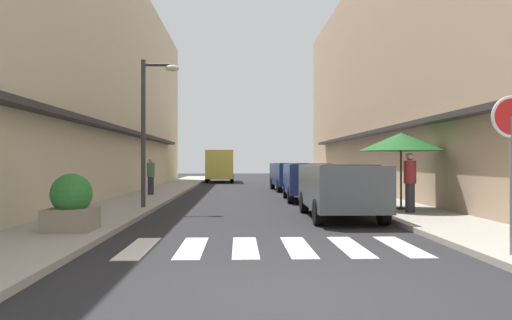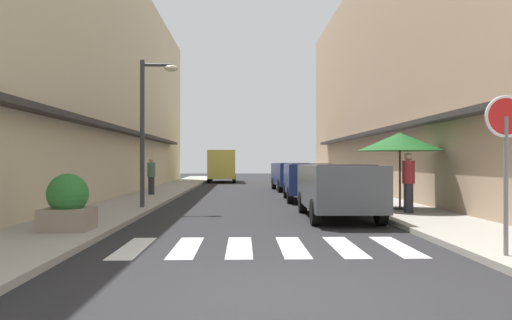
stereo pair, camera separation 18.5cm
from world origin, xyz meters
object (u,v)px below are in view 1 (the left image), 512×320
planter_corner (71,204)px  delivery_van (220,163)px  pedestrian_walking_near (410,181)px  round_street_sign (512,133)px  cafe_umbrella (401,142)px  parked_car_near (340,185)px  pedestrian_walking_far (151,175)px  parked_car_mid (308,177)px  parked_car_far (291,173)px  street_lamp (150,115)px

planter_corner → delivery_van: bearing=85.5°
delivery_van → pedestrian_walking_near: delivery_van is taller
round_street_sign → cafe_umbrella: 7.13m
parked_car_near → pedestrian_walking_far: size_ratio=2.78×
parked_car_mid → parked_car_far: bearing=90.0°
round_street_sign → street_lamp: (-6.96, 7.99, 1.00)m
parked_car_far → street_lamp: 11.81m
parked_car_near → cafe_umbrella: (2.13, 1.32, 1.21)m
parked_car_mid → planter_corner: parked_car_mid is taller
parked_car_near → parked_car_far: (0.00, 12.44, 0.00)m
parked_car_mid → delivery_van: delivery_van is taller
delivery_van → planter_corner: (-2.07, -26.08, -0.75)m
parked_car_mid → parked_car_far: 6.53m
parked_car_far → pedestrian_walking_near: (2.04, -12.12, 0.08)m
pedestrian_walking_near → pedestrian_walking_far: pedestrian_walking_near is taller
parked_car_far → cafe_umbrella: bearing=-79.2°
delivery_van → pedestrian_walking_near: size_ratio=3.25×
delivery_van → planter_corner: 26.17m
planter_corner → pedestrian_walking_near: size_ratio=0.70×
pedestrian_walking_near → pedestrian_walking_far: 11.44m
delivery_van → round_street_sign: bearing=-79.1°
street_lamp → pedestrian_walking_near: street_lamp is taller
cafe_umbrella → round_street_sign: bearing=-95.5°
parked_car_far → cafe_umbrella: (2.13, -11.12, 1.21)m
planter_corner → parked_car_near: bearing=24.6°
parked_car_far → planter_corner: (-6.23, -15.28, -0.26)m
planter_corner → pedestrian_walking_far: (-0.30, 10.75, 0.29)m
parked_car_near → pedestrian_walking_far: 10.25m
street_lamp → cafe_umbrella: street_lamp is taller
round_street_sign → cafe_umbrella: round_street_sign is taller
parked_car_near → round_street_sign: size_ratio=1.80×
delivery_van → parked_car_mid: bearing=-76.5°
parked_car_mid → street_lamp: bearing=-146.1°
delivery_van → pedestrian_walking_far: (-2.37, -15.33, -0.46)m
street_lamp → pedestrian_walking_far: 6.13m
cafe_umbrella → pedestrian_walking_near: bearing=-94.8°
round_street_sign → pedestrian_walking_near: bearing=84.4°
pedestrian_walking_far → parked_car_far: bearing=16.9°
parked_car_mid → parked_car_far: (0.00, 6.53, 0.00)m
parked_car_mid → pedestrian_walking_far: size_ratio=2.54×
delivery_van → planter_corner: size_ratio=4.62×
delivery_van → pedestrian_walking_far: delivery_van is taller
parked_car_near → round_street_sign: round_street_sign is taller
parked_car_far → delivery_van: bearing=111.1°
pedestrian_walking_near → round_street_sign: bearing=11.8°
pedestrian_walking_far → cafe_umbrella: bearing=-55.2°
street_lamp → pedestrian_walking_far: street_lamp is taller
parked_car_near → parked_car_mid: size_ratio=1.09×
cafe_umbrella → street_lamp: bearing=173.3°
round_street_sign → pedestrian_walking_far: round_street_sign is taller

